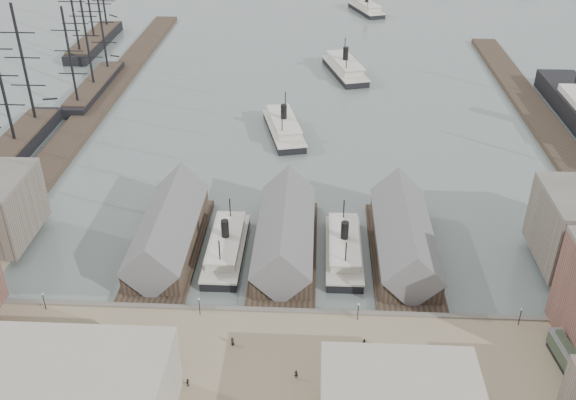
# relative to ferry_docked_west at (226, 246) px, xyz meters

# --- Properties ---
(ground) EXTENTS (900.00, 900.00, 0.00)m
(ground) POSITION_rel_ferry_docked_west_xyz_m (13.00, -15.54, -2.22)
(ground) COLOR #53605E
(ground) RESTS_ON ground
(quay) EXTENTS (180.00, 30.00, 2.00)m
(quay) POSITION_rel_ferry_docked_west_xyz_m (13.00, -35.54, -1.22)
(quay) COLOR #7C6D54
(quay) RESTS_ON ground
(seawall) EXTENTS (180.00, 1.20, 2.30)m
(seawall) POSITION_rel_ferry_docked_west_xyz_m (13.00, -20.74, -1.07)
(seawall) COLOR #59544C
(seawall) RESTS_ON ground
(west_wharf) EXTENTS (10.00, 220.00, 1.60)m
(west_wharf) POSITION_rel_ferry_docked_west_xyz_m (-55.00, 84.46, -1.42)
(west_wharf) COLOR #2D231C
(west_wharf) RESTS_ON ground
(east_wharf) EXTENTS (10.00, 180.00, 1.60)m
(east_wharf) POSITION_rel_ferry_docked_west_xyz_m (91.00, 74.46, -1.42)
(east_wharf) COLOR #2D231C
(east_wharf) RESTS_ON ground
(ferry_shed_west) EXTENTS (14.00, 42.00, 12.60)m
(ferry_shed_west) POSITION_rel_ferry_docked_west_xyz_m (-13.00, 1.33, 2.42)
(ferry_shed_west) COLOR #2D231C
(ferry_shed_west) RESTS_ON ground
(ferry_shed_center) EXTENTS (14.00, 42.00, 12.60)m
(ferry_shed_center) POSITION_rel_ferry_docked_west_xyz_m (13.00, 1.33, 2.42)
(ferry_shed_center) COLOR #2D231C
(ferry_shed_center) RESTS_ON ground
(ferry_shed_east) EXTENTS (14.00, 42.00, 12.60)m
(ferry_shed_east) POSITION_rel_ferry_docked_west_xyz_m (39.00, 1.33, 2.42)
(ferry_shed_east) COLOR #2D231C
(ferry_shed_east) RESTS_ON ground
(street_bldg_west) EXTENTS (30.00, 16.00, 12.00)m
(street_bldg_west) POSITION_rel_ferry_docked_west_xyz_m (-17.00, -47.54, 5.78)
(street_bldg_west) COLOR gray
(street_bldg_west) RESTS_ON quay
(lamp_post_far_w) EXTENTS (0.44, 0.44, 3.92)m
(lamp_post_far_w) POSITION_rel_ferry_docked_west_xyz_m (-32.00, -22.54, 2.49)
(lamp_post_far_w) COLOR black
(lamp_post_far_w) RESTS_ON quay
(lamp_post_near_w) EXTENTS (0.44, 0.44, 3.92)m
(lamp_post_near_w) POSITION_rel_ferry_docked_west_xyz_m (-2.00, -22.54, 2.49)
(lamp_post_near_w) COLOR black
(lamp_post_near_w) RESTS_ON quay
(lamp_post_near_e) EXTENTS (0.44, 0.44, 3.92)m
(lamp_post_near_e) POSITION_rel_ferry_docked_west_xyz_m (28.00, -22.54, 2.49)
(lamp_post_near_e) COLOR black
(lamp_post_near_e) RESTS_ON quay
(lamp_post_far_e) EXTENTS (0.44, 0.44, 3.92)m
(lamp_post_far_e) POSITION_rel_ferry_docked_west_xyz_m (58.00, -22.54, 2.49)
(lamp_post_far_e) COLOR black
(lamp_post_far_e) RESTS_ON quay
(ferry_docked_west) EXTENTS (7.97, 26.56, 9.48)m
(ferry_docked_west) POSITION_rel_ferry_docked_west_xyz_m (0.00, 0.00, 0.00)
(ferry_docked_west) COLOR black
(ferry_docked_west) RESTS_ON ground
(ferry_docked_east) EXTENTS (7.91, 26.37, 9.42)m
(ferry_docked_east) POSITION_rel_ferry_docked_west_xyz_m (26.00, 0.70, -0.02)
(ferry_docked_east) COLOR black
(ferry_docked_east) RESTS_ON ground
(ferry_open_near) EXTENTS (15.27, 30.29, 10.38)m
(ferry_open_near) POSITION_rel_ferry_docked_west_xyz_m (9.25, 64.33, 0.21)
(ferry_open_near) COLOR black
(ferry_open_near) RESTS_ON ground
(ferry_open_mid) EXTENTS (17.68, 32.94, 11.27)m
(ferry_open_mid) POSITION_rel_ferry_docked_west_xyz_m (29.46, 119.87, 0.42)
(ferry_open_mid) COLOR black
(ferry_open_mid) RESTS_ON ground
(ferry_open_far) EXTENTS (17.87, 29.57, 10.14)m
(ferry_open_far) POSITION_rel_ferry_docked_west_xyz_m (42.71, 212.91, 0.15)
(ferry_open_far) COLOR black
(ferry_open_far) RESTS_ON ground
(sailing_ship_near) EXTENTS (9.57, 65.90, 39.33)m
(sailing_ship_near) POSITION_rel_ferry_docked_west_xyz_m (-67.73, 40.37, 0.66)
(sailing_ship_near) COLOR black
(sailing_ship_near) RESTS_ON ground
(sailing_ship_mid) EXTENTS (8.40, 48.53, 34.53)m
(sailing_ship_mid) POSITION_rel_ferry_docked_west_xyz_m (-59.87, 96.39, 0.25)
(sailing_ship_mid) COLOR black
(sailing_ship_mid) RESTS_ON ground
(sailing_ship_far) EXTENTS (9.54, 52.98, 39.20)m
(sailing_ship_far) POSITION_rel_ferry_docked_west_xyz_m (-76.66, 150.32, 0.61)
(sailing_ship_far) COLOR black
(sailing_ship_far) RESTS_ON ground
(tram) EXTENTS (3.88, 10.68, 3.71)m
(tram) POSITION_rel_ferry_docked_west_xyz_m (63.29, -32.33, 1.68)
(tram) COLOR black
(tram) RESTS_ON quay
(horse_cart_left) EXTENTS (4.57, 3.73, 1.54)m
(horse_cart_left) POSITION_rel_ferry_docked_west_xyz_m (-24.68, -31.97, 0.57)
(horse_cart_left) COLOR black
(horse_cart_left) RESTS_ON quay
(horse_cart_center) EXTENTS (4.88, 1.54, 1.62)m
(horse_cart_center) POSITION_rel_ferry_docked_west_xyz_m (-5.41, -34.63, 0.60)
(horse_cart_center) COLOR black
(horse_cart_center) RESTS_ON quay
(horse_cart_right) EXTENTS (4.80, 2.50, 1.59)m
(horse_cart_right) POSITION_rel_ferry_docked_west_xyz_m (38.94, -37.18, 0.59)
(horse_cart_right) COLOR black
(horse_cart_right) RESTS_ON quay
(pedestrian_1) EXTENTS (0.80, 0.91, 1.58)m
(pedestrian_1) POSITION_rel_ferry_docked_west_xyz_m (-20.09, -32.42, 0.57)
(pedestrian_1) COLOR black
(pedestrian_1) RESTS_ON quay
(pedestrian_2) EXTENTS (1.10, 1.26, 1.69)m
(pedestrian_2) POSITION_rel_ferry_docked_west_xyz_m (-8.94, -29.10, 0.62)
(pedestrian_2) COLOR black
(pedestrian_2) RESTS_ON quay
(pedestrian_3) EXTENTS (0.80, 0.99, 1.58)m
(pedestrian_3) POSITION_rel_ferry_docked_west_xyz_m (-0.98, -40.54, 0.57)
(pedestrian_3) COLOR black
(pedestrian_3) RESTS_ON quay
(pedestrian_4) EXTENTS (0.94, 0.97, 1.68)m
(pedestrian_4) POSITION_rel_ferry_docked_west_xyz_m (5.25, -30.47, 0.62)
(pedestrian_4) COLOR black
(pedestrian_4) RESTS_ON quay
(pedestrian_5) EXTENTS (0.70, 0.54, 1.82)m
(pedestrian_5) POSITION_rel_ferry_docked_west_xyz_m (16.96, -37.97, 0.69)
(pedestrian_5) COLOR black
(pedestrian_5) RESTS_ON quay
(pedestrian_6) EXTENTS (1.12, 1.06, 1.83)m
(pedestrian_6) POSITION_rel_ferry_docked_west_xyz_m (28.86, -29.93, 0.69)
(pedestrian_6) COLOR black
(pedestrian_6) RESTS_ON quay
(pedestrian_7) EXTENTS (1.23, 0.94, 1.69)m
(pedestrian_7) POSITION_rel_ferry_docked_west_xyz_m (44.93, -36.04, 0.62)
(pedestrian_7) COLOR black
(pedestrian_7) RESTS_ON quay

